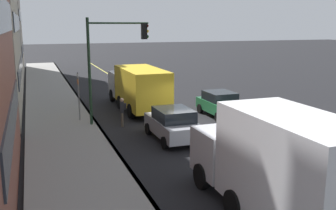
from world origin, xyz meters
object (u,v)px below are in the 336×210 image
at_px(truck_white, 278,165).
at_px(street_sign_post, 79,93).
at_px(car_silver, 173,124).
at_px(car_green, 221,104).
at_px(traffic_light_mast, 112,53).
at_px(car_white, 278,128).
at_px(pedestrian_with_backpack, 122,110).
at_px(truck_yellow, 138,87).

height_order(truck_white, street_sign_post, truck_white).
xyz_separation_m(car_silver, truck_white, (-8.68, 0.03, 0.91)).
relative_size(truck_white, street_sign_post, 2.29).
xyz_separation_m(car_green, traffic_light_mast, (0.17, 6.84, 3.33)).
xyz_separation_m(car_silver, traffic_light_mast, (3.86, 2.22, 3.29)).
xyz_separation_m(car_white, pedestrian_with_backpack, (5.57, 6.48, 0.22)).
height_order(car_white, truck_yellow, truck_yellow).
distance_m(car_silver, truck_white, 8.73).
relative_size(truck_white, traffic_light_mast, 1.13).
distance_m(car_white, street_sign_post, 11.37).
bearing_deg(truck_white, traffic_light_mast, 9.90).
relative_size(car_white, truck_white, 0.67).
relative_size(car_green, car_white, 0.85).
distance_m(car_green, truck_white, 13.25).
bearing_deg(pedestrian_with_backpack, car_silver, -152.09).
height_order(pedestrian_with_backpack, street_sign_post, street_sign_post).
distance_m(truck_yellow, pedestrian_with_backpack, 4.62).
height_order(car_silver, car_white, car_silver).
height_order(car_silver, traffic_light_mast, traffic_light_mast).
distance_m(pedestrian_with_backpack, street_sign_post, 2.89).
distance_m(car_green, car_white, 5.89).
bearing_deg(truck_yellow, car_green, -130.94).
bearing_deg(truck_yellow, pedestrian_with_backpack, 153.42).
bearing_deg(pedestrian_with_backpack, traffic_light_mast, 41.85).
bearing_deg(car_white, car_green, 0.72).
bearing_deg(traffic_light_mast, car_white, -131.21).
bearing_deg(car_silver, truck_yellow, -1.96).
relative_size(car_green, street_sign_post, 1.30).
relative_size(car_silver, street_sign_post, 1.34).
xyz_separation_m(car_silver, car_white, (-2.19, -4.69, -0.09)).
height_order(car_white, traffic_light_mast, traffic_light_mast).
bearing_deg(traffic_light_mast, car_green, -91.39).
relative_size(car_silver, car_green, 1.02).
bearing_deg(traffic_light_mast, truck_white, -170.10).
height_order(car_green, street_sign_post, street_sign_post).
bearing_deg(street_sign_post, truck_yellow, -60.61).
bearing_deg(truck_white, car_silver, -0.20).
height_order(truck_white, pedestrian_with_backpack, truck_white).
xyz_separation_m(car_white, street_sign_post, (7.28, 8.67, 1.02)).
relative_size(car_white, truck_yellow, 0.56).
xyz_separation_m(car_white, truck_white, (-6.49, 4.72, 1.00)).
bearing_deg(street_sign_post, car_green, -99.21).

